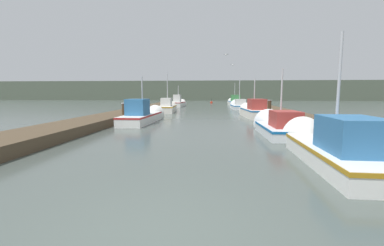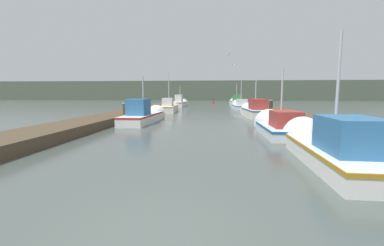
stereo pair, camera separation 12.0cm
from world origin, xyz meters
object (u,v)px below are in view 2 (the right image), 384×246
Objects in this scene: fishing_boat_2 at (145,115)px; fishing_boat_6 at (180,103)px; fishing_boat_0 at (330,146)px; mooring_piling_0 at (271,108)px; fishing_boat_5 at (240,106)px; fishing_boat_1 at (278,126)px; channel_buoy at (213,102)px; seagull_lead at (227,55)px; fishing_boat_7 at (236,102)px; seagull_1 at (234,65)px; fishing_boat_3 at (255,111)px; fishing_boat_4 at (169,107)px; mooring_piling_2 at (125,112)px.

fishing_boat_2 reaches higher than fishing_boat_6.
mooring_piling_0 is (1.08, 13.63, 0.27)m from fishing_boat_0.
fishing_boat_5 is 10.62m from mooring_piling_0.
fishing_boat_1 reaches higher than channel_buoy.
mooring_piling_0 is at bearing -10.49° from seagull_lead.
fishing_boat_7 is 16.87m from seagull_lead.
mooring_piling_0 is at bearing 89.02° from seagull_1.
fishing_boat_1 is 0.91× the size of fishing_boat_6.
fishing_boat_2 is 1.07× the size of fishing_boat_7.
fishing_boat_5 is 0.88× the size of fishing_boat_6.
fishing_boat_7 is (0.16, 8.84, 0.17)m from fishing_boat_5.
seagull_1 reaches higher than fishing_boat_3.
fishing_boat_3 is 1.15× the size of fishing_boat_5.
fishing_boat_4 reaches higher than fishing_boat_0.
fishing_boat_1 is 8.43m from fishing_boat_3.
fishing_boat_6 is 9.90m from seagull_1.
fishing_boat_1 is 9.05× the size of seagull_lead.
fishing_boat_7 reaches higher than fishing_boat_3.
fishing_boat_2 is 25.02m from fishing_boat_7.
mooring_piling_2 is (-1.43, 0.17, 0.18)m from fishing_boat_2.
fishing_boat_3 is 9.48m from fishing_boat_4.
fishing_boat_0 is at bearing -84.51° from channel_buoy.
mooring_piling_2 is (-9.40, -4.06, 0.14)m from fishing_boat_3.
channel_buoy is (4.29, 31.07, -0.33)m from fishing_boat_2.
fishing_boat_1 is 1.04× the size of fishing_boat_5.
mooring_piling_2 is at bearing -161.49° from fishing_boat_3.
seagull_1 is (-2.36, 9.76, 4.53)m from mooring_piling_0.
seagull_lead is at bearing -18.23° from fishing_boat_4.
fishing_boat_7 is at bearing -63.64° from channel_buoy.
mooring_piling_0 is at bearing -31.31° from fishing_boat_4.
fishing_boat_5 reaches higher than fishing_boat_2.
mooring_piling_2 is at bearing -102.11° from fishing_boat_4.
seagull_1 is (6.89, 14.14, 4.77)m from fishing_boat_2.
fishing_boat_1 is 19.00m from seagull_1.
fishing_boat_1 is 0.90× the size of fishing_boat_3.
fishing_boat_1 is at bearing -95.56° from fishing_boat_3.
channel_buoy is at bearing -95.85° from seagull_1.
seagull_lead reaches higher than fishing_boat_6.
fishing_boat_3 is 19.50m from fishing_boat_7.
fishing_boat_2 is 11.03× the size of seagull_1.
fishing_boat_0 is at bearing -92.66° from fishing_boat_5.
fishing_boat_4 is (-7.90, 13.49, 0.11)m from fishing_boat_1.
fishing_boat_6 is at bearing 108.30° from fishing_boat_1.
fishing_boat_3 reaches higher than mooring_piling_0.
seagull_lead is (-1.95, -7.14, 5.15)m from fishing_boat_5.
channel_buoy is (4.33, 21.77, -0.33)m from fishing_boat_4.
fishing_boat_1 is at bearing -63.08° from fishing_boat_4.
seagull_lead reaches higher than mooring_piling_2.
fishing_boat_5 is 0.79× the size of fishing_boat_7.
fishing_boat_0 is 17.89m from seagull_lead.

